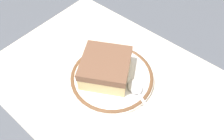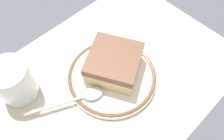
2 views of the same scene
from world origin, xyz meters
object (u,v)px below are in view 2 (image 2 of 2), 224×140
object	(u,v)px
cake_slice	(115,64)
plate	(112,76)
spoon	(83,97)
cup	(15,82)

from	to	relation	value
cake_slice	plate	bearing A→B (deg)	-164.25
cake_slice	spoon	distance (m)	0.08
cake_slice	cup	distance (m)	0.18
cake_slice	cup	xyz separation A→B (m)	(-0.16, 0.10, -0.00)
plate	cake_slice	xyz separation A→B (m)	(0.01, 0.00, 0.03)
plate	cake_slice	bearing A→B (deg)	15.75
spoon	cup	xyz separation A→B (m)	(-0.07, 0.10, 0.02)
plate	cake_slice	distance (m)	0.03
plate	spoon	world-z (taller)	spoon
cake_slice	spoon	bearing A→B (deg)	-179.45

